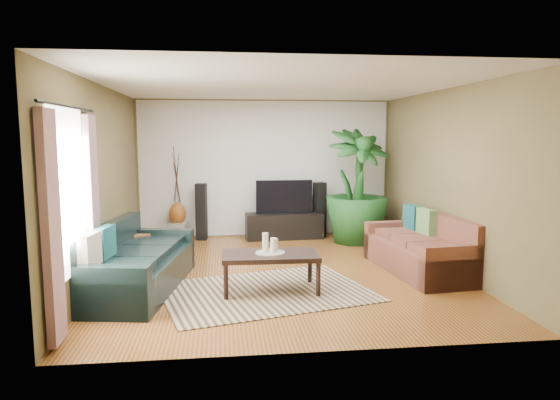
{
  "coord_description": "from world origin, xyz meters",
  "views": [
    {
      "loc": [
        -0.86,
        -7.1,
        2.0
      ],
      "look_at": [
        0.0,
        0.2,
        1.05
      ],
      "focal_mm": 32.0,
      "sensor_mm": 36.0,
      "label": 1
    }
  ],
  "objects": [
    {
      "name": "wall_left",
      "position": [
        -2.5,
        0.0,
        1.35
      ],
      "size": [
        0.0,
        5.5,
        5.5
      ],
      "primitive_type": "plane",
      "rotation": [
        1.57,
        0.0,
        1.57
      ],
      "color": "brown",
      "rests_on": "ground"
    },
    {
      "name": "speaker_left",
      "position": [
        -1.26,
        2.5,
        0.55
      ],
      "size": [
        0.23,
        0.24,
        1.09
      ],
      "primitive_type": "cube",
      "rotation": [
        0.0,
        0.0,
        -0.15
      ],
      "color": "black",
      "rests_on": "floor"
    },
    {
      "name": "candle_mid",
      "position": [
        -0.21,
        -0.91,
        0.61
      ],
      "size": [
        0.08,
        0.08,
        0.19
      ],
      "primitive_type": "cylinder",
      "color": "#F1ECCC",
      "rests_on": "candle_tray"
    },
    {
      "name": "speaker_right",
      "position": [
        1.06,
        2.5,
        0.54
      ],
      "size": [
        0.25,
        0.27,
        1.09
      ],
      "primitive_type": "cube",
      "rotation": [
        0.0,
        0.0,
        0.31
      ],
      "color": "black",
      "rests_on": "floor"
    },
    {
      "name": "ceiling",
      "position": [
        0.0,
        0.0,
        2.7
      ],
      "size": [
        5.5,
        5.5,
        0.0
      ],
      "primitive_type": "plane",
      "rotation": [
        3.14,
        0.0,
        0.0
      ],
      "color": "white",
      "rests_on": "ground"
    },
    {
      "name": "wall_back",
      "position": [
        0.0,
        2.75,
        1.35
      ],
      "size": [
        5.0,
        0.0,
        5.0
      ],
      "primitive_type": "plane",
      "rotation": [
        1.57,
        0.0,
        0.0
      ],
      "color": "brown",
      "rests_on": "ground"
    },
    {
      "name": "sofa_left",
      "position": [
        -1.97,
        -0.59,
        0.42
      ],
      "size": [
        1.36,
        2.46,
        0.85
      ],
      "primitive_type": "cube",
      "rotation": [
        0.0,
        0.0,
        1.41
      ],
      "color": "black",
      "rests_on": "floor"
    },
    {
      "name": "candle_short",
      "position": [
        -0.18,
        -0.81,
        0.6
      ],
      "size": [
        0.08,
        0.08,
        0.16
      ],
      "primitive_type": "cylinder",
      "color": "beige",
      "rests_on": "candle_tray"
    },
    {
      "name": "wall_right",
      "position": [
        2.5,
        0.0,
        1.35
      ],
      "size": [
        0.0,
        5.5,
        5.5
      ],
      "primitive_type": "plane",
      "rotation": [
        1.57,
        0.0,
        -1.57
      ],
      "color": "brown",
      "rests_on": "ground"
    },
    {
      "name": "curtain_near",
      "position": [
        -2.43,
        -2.35,
        1.15
      ],
      "size": [
        0.08,
        0.35,
        2.2
      ],
      "primitive_type": "cube",
      "color": "gray",
      "rests_on": "ground"
    },
    {
      "name": "vase",
      "position": [
        -1.71,
        2.5,
        0.51
      ],
      "size": [
        0.32,
        0.32,
        0.45
      ],
      "primitive_type": "ellipsoid",
      "color": "brown",
      "rests_on": "pedestal"
    },
    {
      "name": "curtain_rod",
      "position": [
        -2.43,
        -1.6,
        2.3
      ],
      "size": [
        0.03,
        1.9,
        0.03
      ],
      "primitive_type": "cylinder",
      "rotation": [
        1.57,
        0.0,
        0.0
      ],
      "color": "black",
      "rests_on": "ground"
    },
    {
      "name": "candle_tray",
      "position": [
        -0.25,
        -0.87,
        0.51
      ],
      "size": [
        0.38,
        0.38,
        0.02
      ],
      "primitive_type": "cylinder",
      "color": "gray",
      "rests_on": "coffee_table"
    },
    {
      "name": "side_table",
      "position": [
        -2.25,
        0.53,
        0.27
      ],
      "size": [
        0.66,
        0.66,
        0.55
      ],
      "primitive_type": "cube",
      "rotation": [
        0.0,
        0.0,
        0.33
      ],
      "color": "brown",
      "rests_on": "floor"
    },
    {
      "name": "wall_front",
      "position": [
        0.0,
        -2.75,
        1.35
      ],
      "size": [
        5.0,
        0.0,
        5.0
      ],
      "primitive_type": "plane",
      "rotation": [
        -1.57,
        0.0,
        0.0
      ],
      "color": "brown",
      "rests_on": "ground"
    },
    {
      "name": "curtain_far",
      "position": [
        -2.43,
        -0.85,
        1.15
      ],
      "size": [
        0.08,
        0.35,
        2.2
      ],
      "primitive_type": "cube",
      "color": "gray",
      "rests_on": "ground"
    },
    {
      "name": "sofa_right",
      "position": [
        2.02,
        -0.2,
        0.42
      ],
      "size": [
        1.11,
        2.1,
        0.85
      ],
      "primitive_type": "cube",
      "rotation": [
        0.0,
        0.0,
        -1.47
      ],
      "color": "brown",
      "rests_on": "floor"
    },
    {
      "name": "candle_tall",
      "position": [
        -0.31,
        -0.84,
        0.64
      ],
      "size": [
        0.08,
        0.08,
        0.25
      ],
      "primitive_type": "cylinder",
      "color": "beige",
      "rests_on": "candle_tray"
    },
    {
      "name": "potted_plant",
      "position": [
        1.64,
        1.93,
        1.07
      ],
      "size": [
        1.53,
        1.53,
        2.14
      ],
      "primitive_type": "imported",
      "rotation": [
        0.0,
        0.0,
        0.35
      ],
      "color": "#194B1B",
      "rests_on": "floor"
    },
    {
      "name": "tv_stand",
      "position": [
        0.34,
        2.42,
        0.25
      ],
      "size": [
        1.52,
        0.52,
        0.5
      ],
      "primitive_type": "cube",
      "rotation": [
        0.0,
        0.0,
        0.05
      ],
      "color": "black",
      "rests_on": "floor"
    },
    {
      "name": "floor",
      "position": [
        0.0,
        0.0,
        0.0
      ],
      "size": [
        5.5,
        5.5,
        0.0
      ],
      "primitive_type": "plane",
      "color": "#9B5D28",
      "rests_on": "ground"
    },
    {
      "name": "plant_pot",
      "position": [
        1.64,
        1.93,
        0.15
      ],
      "size": [
        0.39,
        0.39,
        0.31
      ],
      "primitive_type": "cylinder",
      "color": "black",
      "rests_on": "floor"
    },
    {
      "name": "coffee_table",
      "position": [
        -0.25,
        -0.87,
        0.25
      ],
      "size": [
        1.24,
        0.69,
        0.5
      ],
      "primitive_type": "cube",
      "rotation": [
        0.0,
        0.0,
        -0.02
      ],
      "color": "black",
      "rests_on": "floor"
    },
    {
      "name": "backwall_panel",
      "position": [
        0.0,
        2.74,
        1.35
      ],
      "size": [
        4.9,
        0.0,
        4.9
      ],
      "primitive_type": "plane",
      "rotation": [
        1.57,
        0.0,
        0.0
      ],
      "color": "white",
      "rests_on": "ground"
    },
    {
      "name": "area_rug",
      "position": [
        -0.31,
        -0.91,
        0.01
      ],
      "size": [
        2.96,
        2.42,
        0.01
      ],
      "primitive_type": "cube",
      "rotation": [
        0.0,
        0.0,
        0.26
      ],
      "color": "tan",
      "rests_on": "floor"
    },
    {
      "name": "window_pane",
      "position": [
        -2.48,
        -1.6,
        1.4
      ],
      "size": [
        0.0,
        1.8,
        1.8
      ],
      "primitive_type": "plane",
      "rotation": [
        1.57,
        0.0,
        1.57
      ],
      "color": "white",
      "rests_on": "ground"
    },
    {
      "name": "television",
      "position": [
        0.34,
        2.44,
        0.82
      ],
      "size": [
        1.1,
        0.06,
        0.65
      ],
      "primitive_type": "cube",
      "color": "black",
      "rests_on": "tv_stand"
    },
    {
      "name": "pedestal",
      "position": [
        -1.71,
        2.5,
        0.17
      ],
      "size": [
        0.41,
        0.41,
        0.35
      ],
      "primitive_type": "cube",
      "rotation": [
        0.0,
        0.0,
        -0.21
      ],
      "color": "#989795",
      "rests_on": "floor"
    }
  ]
}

